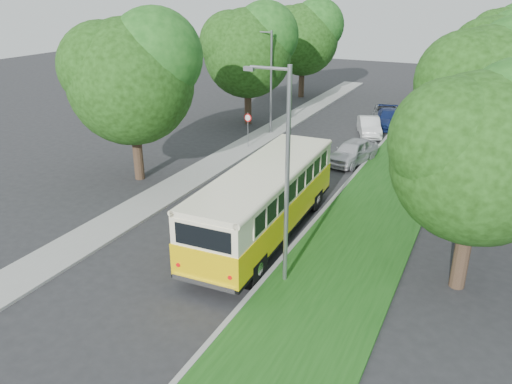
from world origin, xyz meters
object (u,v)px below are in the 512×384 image
at_px(lamppost_far, 270,79).
at_px(car_blue, 389,118).
at_px(car_white, 369,127).
at_px(vintage_bus, 265,202).
at_px(car_silver, 353,151).
at_px(lamppost_near, 285,172).
at_px(car_grey, 385,113).

xyz_separation_m(lamppost_far, car_blue, (7.70, 5.99, -3.44)).
distance_m(car_white, car_blue, 3.28).
bearing_deg(lamppost_far, vintage_bus, -66.36).
height_order(car_silver, car_white, car_silver).
xyz_separation_m(vintage_bus, car_silver, (0.76, 11.47, -0.88)).
xyz_separation_m(lamppost_far, vintage_bus, (6.73, -15.38, -2.50)).
xyz_separation_m(car_silver, car_blue, (0.21, 9.90, -0.07)).
distance_m(lamppost_near, car_white, 21.72).
distance_m(lamppost_near, car_silver, 15.10).
height_order(car_silver, car_blue, car_silver).
bearing_deg(vintage_bus, car_grey, 87.89).
bearing_deg(car_silver, car_white, 107.87).
distance_m(lamppost_far, car_grey, 11.22).
bearing_deg(car_blue, lamppost_near, -102.83).
relative_size(vintage_bus, car_silver, 2.50).
height_order(lamppost_near, car_blue, lamppost_near).
bearing_deg(car_white, lamppost_far, -178.49).
bearing_deg(car_white, lamppost_near, -105.28).
relative_size(lamppost_far, car_blue, 1.62).
height_order(car_silver, car_grey, car_silver).
bearing_deg(car_silver, lamppost_near, -71.73).
relative_size(vintage_bus, car_grey, 2.47).
relative_size(vintage_bus, car_white, 2.65).
xyz_separation_m(lamppost_far, car_white, (6.89, 2.81, -3.44)).
bearing_deg(car_grey, vintage_bus, -97.84).
bearing_deg(car_white, car_silver, -105.55).
bearing_deg(car_grey, lamppost_far, -137.89).
xyz_separation_m(car_silver, car_grey, (-0.56, 12.02, -0.13)).
bearing_deg(vintage_bus, lamppost_far, 112.02).
relative_size(lamppost_near, car_grey, 1.81).
height_order(vintage_bus, car_white, vintage_bus).
bearing_deg(lamppost_far, car_grey, 49.47).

